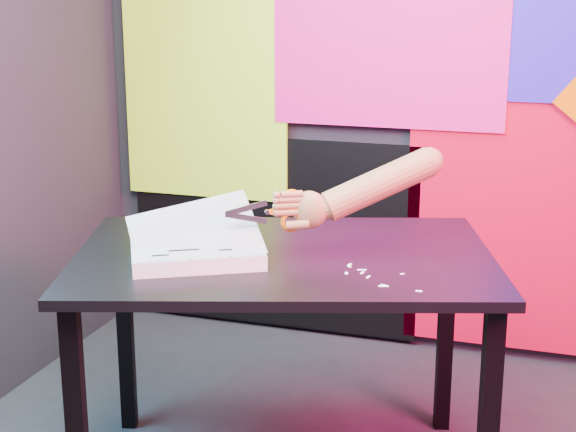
% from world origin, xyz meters
% --- Properties ---
extents(room, '(3.01, 3.01, 2.71)m').
position_xyz_m(room, '(0.00, 0.00, 1.35)').
color(room, black).
rests_on(room, ground).
extents(backdrop, '(2.88, 0.05, 2.08)m').
position_xyz_m(backdrop, '(0.06, 1.46, 0.96)').
color(backdrop, '#BB0223').
rests_on(backdrop, ground).
extents(work_table, '(1.41, 1.15, 0.75)m').
position_xyz_m(work_table, '(-0.31, 0.29, 0.66)').
color(work_table, black).
rests_on(work_table, ground).
extents(printout_stack, '(0.46, 0.41, 0.19)m').
position_xyz_m(printout_stack, '(-0.52, 0.15, 0.77)').
color(printout_stack, silver).
rests_on(printout_stack, work_table).
extents(scissors, '(0.20, 0.12, 0.13)m').
position_xyz_m(scissors, '(-0.29, 0.26, 0.89)').
color(scissors, '#B9B9BB').
rests_on(scissors, printout_stack).
extents(hand_forearm, '(0.44, 0.28, 0.22)m').
position_xyz_m(hand_forearm, '(-0.08, 0.38, 0.94)').
color(hand_forearm, brown).
rests_on(hand_forearm, work_table).
extents(paper_clippings, '(0.24, 0.17, 0.00)m').
position_xyz_m(paper_clippings, '(-0.01, 0.16, 0.75)').
color(paper_clippings, white).
rests_on(paper_clippings, work_table).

